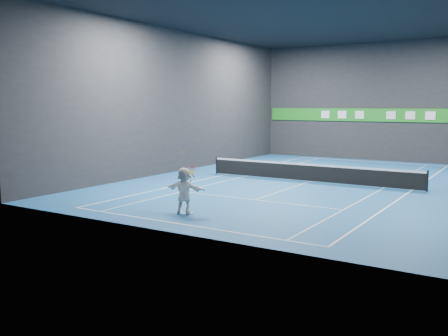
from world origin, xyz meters
The scene contains 19 objects.
ground centered at (0.00, 0.00, 0.00)m, with size 26.00×26.00×0.00m, color #1A5491.
ceiling centered at (0.00, 0.00, 9.00)m, with size 26.00×26.00×0.00m, color black.
wall_back centered at (0.00, 13.00, 4.50)m, with size 18.00×0.10×9.00m, color #232326.
wall_front centered at (0.00, -13.00, 4.50)m, with size 18.00×0.10×9.00m, color #232326.
wall_left centered at (-9.00, 0.00, 4.50)m, with size 0.10×26.00×9.00m, color #232326.
baseline_near centered at (0.00, -11.89, 0.00)m, with size 10.98×0.08×0.01m, color white.
baseline_far centered at (0.00, 11.89, 0.00)m, with size 10.98×0.08×0.01m, color white.
sideline_doubles_left centered at (-5.49, 0.00, 0.00)m, with size 0.08×23.78×0.01m, color white.
sideline_doubles_right centered at (5.49, 0.00, 0.00)m, with size 0.08×23.78×0.01m, color white.
sideline_singles_left centered at (-4.11, 0.00, 0.00)m, with size 0.06×23.78×0.01m, color white.
sideline_singles_right centered at (4.11, 0.00, 0.00)m, with size 0.06×23.78×0.01m, color white.
service_line_near centered at (0.00, -6.40, 0.00)m, with size 8.23×0.06×0.01m, color white.
service_line_far centered at (0.00, 6.40, 0.00)m, with size 8.23×0.06×0.01m, color white.
center_service_line centered at (0.00, 0.00, 0.00)m, with size 0.06×12.80×0.01m, color white.
player centered at (-1.00, -10.40, 0.92)m, with size 1.71×0.54×1.84m, color white.
tennis_ball centered at (-1.19, -10.35, 2.44)m, with size 0.07×0.07×0.07m, color #BDE025.
tennis_net centered at (0.00, 0.00, 0.54)m, with size 12.50×0.10×1.07m.
sponsor_banner centered at (0.00, 12.93, 3.50)m, with size 17.64×0.11×1.00m.
tennis_racket centered at (-0.64, -10.35, 1.76)m, with size 0.46×0.40×0.68m.
Camera 1 is at (10.58, -25.96, 4.26)m, focal length 40.00 mm.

